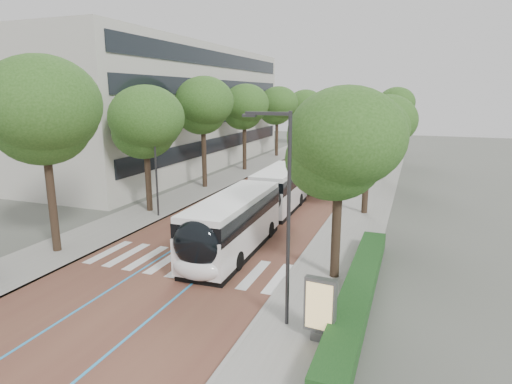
% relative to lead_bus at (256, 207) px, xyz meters
% --- Properties ---
extents(ground, '(160.00, 160.00, 0.00)m').
position_rel_lead_bus_xyz_m(ground, '(-1.68, -7.32, -1.63)').
color(ground, '#51544C').
rests_on(ground, ground).
extents(road, '(11.00, 140.00, 0.02)m').
position_rel_lead_bus_xyz_m(road, '(-1.68, 32.68, -1.62)').
color(road, brown).
rests_on(road, ground).
extents(sidewalk_left, '(4.00, 140.00, 0.12)m').
position_rel_lead_bus_xyz_m(sidewalk_left, '(-9.18, 32.68, -1.57)').
color(sidewalk_left, gray).
rests_on(sidewalk_left, ground).
extents(sidewalk_right, '(4.00, 140.00, 0.12)m').
position_rel_lead_bus_xyz_m(sidewalk_right, '(5.82, 32.68, -1.57)').
color(sidewalk_right, gray).
rests_on(sidewalk_right, ground).
extents(kerb_left, '(0.20, 140.00, 0.14)m').
position_rel_lead_bus_xyz_m(kerb_left, '(-7.28, 32.68, -1.57)').
color(kerb_left, gray).
rests_on(kerb_left, ground).
extents(kerb_right, '(0.20, 140.00, 0.14)m').
position_rel_lead_bus_xyz_m(kerb_right, '(3.92, 32.68, -1.57)').
color(kerb_right, gray).
rests_on(kerb_right, ground).
extents(zebra_crossing, '(10.55, 3.60, 0.01)m').
position_rel_lead_bus_xyz_m(zebra_crossing, '(-1.48, -6.32, -1.60)').
color(zebra_crossing, silver).
rests_on(zebra_crossing, ground).
extents(lane_line_left, '(0.12, 126.00, 0.01)m').
position_rel_lead_bus_xyz_m(lane_line_left, '(-3.28, 32.68, -1.60)').
color(lane_line_left, '#2A91D3').
rests_on(lane_line_left, road).
extents(lane_line_right, '(0.12, 126.00, 0.01)m').
position_rel_lead_bus_xyz_m(lane_line_right, '(-0.08, 32.68, -1.60)').
color(lane_line_right, '#2A91D3').
rests_on(lane_line_right, road).
extents(office_building, '(18.11, 40.00, 14.00)m').
position_rel_lead_bus_xyz_m(office_building, '(-21.16, 20.68, 5.37)').
color(office_building, '#BCB8AE').
rests_on(office_building, ground).
extents(hedge, '(1.20, 14.00, 0.80)m').
position_rel_lead_bus_xyz_m(hedge, '(7.42, -7.32, -1.11)').
color(hedge, '#164017').
rests_on(hedge, sidewalk_right).
extents(streetlight_near, '(1.82, 0.20, 8.00)m').
position_rel_lead_bus_xyz_m(streetlight_near, '(4.94, -10.32, 3.19)').
color(streetlight_near, '#2E2E31').
rests_on(streetlight_near, sidewalk_right).
extents(streetlight_far, '(1.82, 0.20, 8.00)m').
position_rel_lead_bus_xyz_m(streetlight_far, '(4.94, 14.68, 3.19)').
color(streetlight_far, '#2E2E31').
rests_on(streetlight_far, sidewalk_right).
extents(lamp_post_left, '(0.14, 0.14, 8.00)m').
position_rel_lead_bus_xyz_m(lamp_post_left, '(-7.78, 0.68, 2.49)').
color(lamp_post_left, '#2E2E31').
rests_on(lamp_post_left, sidewalk_left).
extents(trees_left, '(6.08, 61.00, 10.07)m').
position_rel_lead_bus_xyz_m(trees_left, '(-9.18, 18.34, 5.22)').
color(trees_left, black).
rests_on(trees_left, ground).
extents(trees_right, '(5.96, 47.06, 8.96)m').
position_rel_lead_bus_xyz_m(trees_right, '(6.02, 14.45, 4.34)').
color(trees_right, black).
rests_on(trees_right, ground).
extents(lead_bus, '(3.01, 18.46, 3.20)m').
position_rel_lead_bus_xyz_m(lead_bus, '(0.00, 0.00, 0.00)').
color(lead_bus, black).
rests_on(lead_bus, ground).
extents(bus_queued_0, '(2.81, 12.45, 3.20)m').
position_rel_lead_bus_xyz_m(bus_queued_0, '(0.29, 16.31, -0.00)').
color(bus_queued_0, white).
rests_on(bus_queued_0, ground).
extents(bus_queued_1, '(3.01, 12.49, 3.20)m').
position_rel_lead_bus_xyz_m(bus_queued_1, '(0.50, 29.65, -0.00)').
color(bus_queued_1, white).
rests_on(bus_queued_1, ground).
extents(bus_queued_2, '(3.20, 12.52, 3.20)m').
position_rel_lead_bus_xyz_m(bus_queued_2, '(0.58, 42.57, -0.00)').
color(bus_queued_2, white).
rests_on(bus_queued_2, ground).
extents(ad_panel, '(1.15, 0.47, 2.34)m').
position_rel_lead_bus_xyz_m(ad_panel, '(6.51, -10.95, -0.28)').
color(ad_panel, '#59595B').
rests_on(ad_panel, sidewalk_right).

